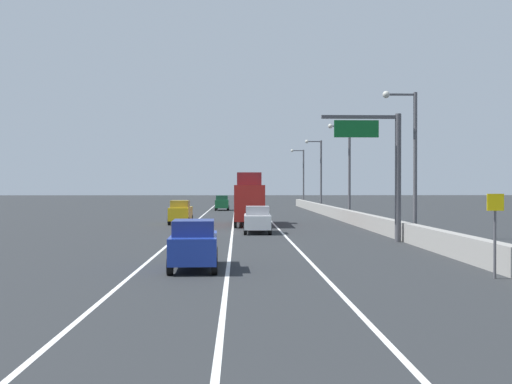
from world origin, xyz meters
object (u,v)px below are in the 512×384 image
Objects in this scene: car_white_2 at (257,220)px; box_truck at (249,201)px; lamp_post_right_fifth at (302,173)px; car_green_0 at (222,203)px; car_blue_3 at (194,244)px; speed_advisory_sign at (495,229)px; overhead_sign_gantry at (386,161)px; lamp_post_right_fourth at (319,170)px; lamp_post_right_second at (411,153)px; car_yellow_1 at (181,212)px; lamp_post_right_third at (346,165)px.

box_truck is (-0.39, 9.57, 1.10)m from car_white_2.
lamp_post_right_fifth reaches higher than car_white_2.
car_blue_3 is at bearing -89.65° from car_green_0.
speed_advisory_sign is 0.32× the size of box_truck.
overhead_sign_gantry is 43.10m from lamp_post_right_fourth.
car_yellow_1 is at bearing 133.24° from lamp_post_right_second.
lamp_post_right_third is 1.92× the size of car_white_2.
car_green_0 is 0.47× the size of box_truck.
lamp_post_right_third reaches higher than car_white_2.
car_green_0 is 31.16m from car_yellow_1.
lamp_post_right_fourth is at bearing 58.53° from car_yellow_1.
lamp_post_right_fifth is 19.32m from car_green_0.
lamp_post_right_fourth reaches higher than overhead_sign_gantry.
speed_advisory_sign is 0.68× the size of car_green_0.
car_green_0 is at bearing 94.72° from car_white_2.
overhead_sign_gantry is 2.73m from lamp_post_right_second.
lamp_post_right_fifth is 1.96× the size of car_blue_3.
speed_advisory_sign reaches higher than car_white_2.
lamp_post_right_third is 0.97× the size of box_truck.
car_green_0 is 0.94× the size of car_yellow_1.
lamp_post_right_fifth is 76.58m from car_blue_3.
box_truck is (-8.09, 31.77, 0.28)m from speed_advisory_sign.
speed_advisory_sign is 0.63× the size of car_white_2.
overhead_sign_gantry is 11.02m from car_white_2.
lamp_post_right_second is 1.92× the size of car_white_2.
car_green_0 is at bearing 95.43° from box_truck.
overhead_sign_gantry is 0.80× the size of box_truck.
lamp_post_right_second reaches higher than speed_advisory_sign.
overhead_sign_gantry is at bearing -45.46° from car_white_2.
lamp_post_right_second reaches higher than overhead_sign_gantry.
overhead_sign_gantry is 1.58× the size of car_white_2.
lamp_post_right_third reaches higher than car_green_0.
car_green_0 is at bearing 104.95° from lamp_post_right_second.
car_blue_3 is at bearing -95.37° from box_truck.
car_yellow_1 is (-15.53, 16.52, -4.26)m from lamp_post_right_second.
box_truck is at bearing -13.14° from car_yellow_1.
car_green_0 is at bearing 152.93° from lamp_post_right_fourth.
lamp_post_right_third is 20.63m from lamp_post_right_fourth.
speed_advisory_sign is at bearing -91.12° from lamp_post_right_fourth.
lamp_post_right_fifth is (1.05, 78.52, 3.52)m from speed_advisory_sign.
speed_advisory_sign is at bearing -80.13° from car_green_0.
speed_advisory_sign is 58.01m from lamp_post_right_fourth.
lamp_post_right_third is 29.89m from car_green_0.
car_blue_3 is (-10.35, -11.84, -3.75)m from overhead_sign_gantry.
lamp_post_right_third is at bearing 88.31° from speed_advisory_sign.
lamp_post_right_second is 0.97× the size of box_truck.
car_yellow_1 is (-2.84, -31.03, 0.01)m from car_green_0.
overhead_sign_gantry reaches higher than car_green_0.
lamp_post_right_second is 1.00× the size of lamp_post_right_fifth.
lamp_post_right_third is at bearing 70.86° from car_blue_3.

